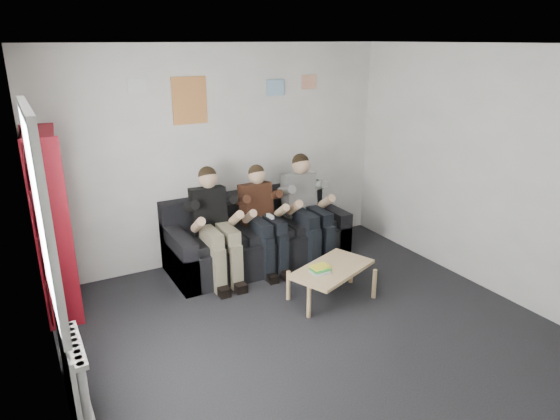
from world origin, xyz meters
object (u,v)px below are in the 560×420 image
object	(u,v)px
sofa	(257,239)
bookshelf	(53,224)
person_left	(215,226)
person_right	(308,209)
person_middle	(264,219)
coffee_table	(332,271)

from	to	relation	value
sofa	bookshelf	xyz separation A→B (m)	(-2.32, -0.05, 0.64)
sofa	bookshelf	distance (m)	2.41
person_left	sofa	bearing A→B (deg)	24.14
person_right	bookshelf	bearing A→B (deg)	178.56
sofa	person_middle	size ratio (longest dim) A/B	1.74
sofa	person_right	world-z (taller)	person_right
sofa	person_left	xyz separation A→B (m)	(-0.63, -0.20, 0.36)
bookshelf	person_right	bearing A→B (deg)	2.41
person_middle	person_right	bearing A→B (deg)	-3.55
bookshelf	person_middle	xyz separation A→B (m)	(2.32, -0.15, -0.30)
person_left	person_middle	xyz separation A→B (m)	(0.63, 0.00, -0.02)
person_left	person_right	distance (m)	1.26
person_middle	person_right	size ratio (longest dim) A/B	0.95
person_left	person_middle	size ratio (longest dim) A/B	1.04
sofa	person_middle	world-z (taller)	person_middle
person_left	person_right	world-z (taller)	person_right
bookshelf	person_right	size ratio (longest dim) A/B	1.41
person_left	person_middle	bearing A→B (deg)	6.44
coffee_table	person_middle	xyz separation A→B (m)	(-0.29, 1.07, 0.32)
bookshelf	coffee_table	distance (m)	2.95
bookshelf	person_middle	world-z (taller)	bookshelf
person_middle	person_left	bearing A→B (deg)	177.03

